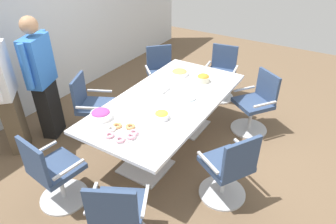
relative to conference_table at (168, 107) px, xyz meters
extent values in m
cube|color=brown|center=(0.00, 0.00, -0.63)|extent=(10.00, 10.00, 0.01)
cube|color=silver|center=(0.00, 2.40, 0.77)|extent=(8.00, 0.10, 2.80)
cube|color=white|center=(0.00, 0.00, 0.10)|extent=(2.40, 1.20, 0.04)
cube|color=silver|center=(-0.55, 0.00, -0.61)|extent=(0.56, 0.56, 0.02)
cylinder|color=silver|center=(-0.55, 0.00, -0.26)|extent=(0.09, 0.09, 0.69)
cube|color=silver|center=(0.55, 0.00, -0.61)|extent=(0.56, 0.56, 0.02)
cylinder|color=silver|center=(0.55, 0.00, -0.26)|extent=(0.09, 0.09, 0.69)
cylinder|color=silver|center=(1.09, 0.79, -0.61)|extent=(0.76, 0.76, 0.02)
cylinder|color=silver|center=(1.09, 0.79, -0.40)|extent=(0.05, 0.05, 0.41)
cube|color=#33476B|center=(1.09, 0.79, -0.17)|extent=(0.65, 0.65, 0.06)
cube|color=#33476B|center=(1.23, 0.94, 0.07)|extent=(0.35, 0.33, 0.42)
cube|color=silver|center=(1.27, 0.62, -0.05)|extent=(0.27, 0.29, 0.02)
cube|color=silver|center=(0.91, 0.96, -0.05)|extent=(0.27, 0.29, 0.02)
cylinder|color=silver|center=(-0.29, 1.03, -0.61)|extent=(0.72, 0.72, 0.02)
cylinder|color=silver|center=(-0.29, 1.03, -0.40)|extent=(0.05, 0.05, 0.41)
cube|color=#33476B|center=(-0.29, 1.03, -0.17)|extent=(0.62, 0.62, 0.06)
cube|color=#33476B|center=(-0.38, 1.22, 0.07)|extent=(0.41, 0.23, 0.42)
cube|color=silver|center=(-0.07, 1.14, -0.05)|extent=(0.19, 0.34, 0.02)
cube|color=silver|center=(-0.51, 0.93, -0.05)|extent=(0.19, 0.34, 0.02)
cylinder|color=silver|center=(-1.45, 0.50, -0.61)|extent=(0.60, 0.60, 0.02)
cylinder|color=silver|center=(-1.45, 0.50, -0.40)|extent=(0.05, 0.05, 0.41)
cube|color=#33476B|center=(-1.45, 0.50, -0.17)|extent=(0.51, 0.51, 0.06)
cube|color=#33476B|center=(-1.66, 0.53, 0.07)|extent=(0.09, 0.44, 0.42)
cube|color=silver|center=(-1.42, 0.74, -0.05)|extent=(0.37, 0.07, 0.02)
cube|color=silver|center=(-1.48, 0.26, -0.05)|extent=(0.37, 0.07, 0.02)
cube|color=#33476B|center=(-1.52, -0.41, -0.17)|extent=(0.62, 0.62, 0.06)
cube|color=#33476B|center=(-1.71, -0.51, 0.07)|extent=(0.24, 0.41, 0.42)
cube|color=silver|center=(-1.63, -0.19, -0.05)|extent=(0.34, 0.20, 0.02)
cube|color=silver|center=(-1.41, -0.63, -0.05)|extent=(0.34, 0.20, 0.02)
cylinder|color=silver|center=(-0.44, -1.01, -0.61)|extent=(0.74, 0.74, 0.02)
cylinder|color=silver|center=(-0.44, -1.01, -0.40)|extent=(0.05, 0.05, 0.41)
cube|color=#33476B|center=(-0.44, -1.01, -0.17)|extent=(0.63, 0.63, 0.06)
cube|color=#33476B|center=(-0.55, -1.19, 0.07)|extent=(0.39, 0.26, 0.42)
cube|color=silver|center=(-0.65, -0.88, -0.05)|extent=(0.22, 0.33, 0.02)
cube|color=silver|center=(-0.24, -1.14, -0.05)|extent=(0.22, 0.33, 0.02)
cylinder|color=silver|center=(0.96, -0.85, -0.61)|extent=(0.75, 0.75, 0.02)
cylinder|color=silver|center=(0.96, -0.85, -0.40)|extent=(0.05, 0.05, 0.41)
cube|color=#33476B|center=(0.96, -0.85, -0.17)|extent=(0.64, 0.64, 0.06)
cube|color=#33476B|center=(1.13, -0.98, 0.07)|extent=(0.29, 0.38, 0.42)
cube|color=silver|center=(0.82, -1.05, -0.05)|extent=(0.32, 0.24, 0.02)
cube|color=silver|center=(1.11, -0.65, -0.05)|extent=(0.32, 0.24, 0.02)
cylinder|color=silver|center=(1.65, -0.05, -0.61)|extent=(0.62, 0.62, 0.02)
cylinder|color=silver|center=(1.65, -0.05, -0.40)|extent=(0.05, 0.05, 0.41)
cube|color=#33476B|center=(1.65, -0.05, -0.17)|extent=(0.53, 0.53, 0.06)
cube|color=#33476B|center=(1.86, -0.02, 0.07)|extent=(0.11, 0.44, 0.42)
cube|color=silver|center=(1.69, -0.29, -0.05)|extent=(0.37, 0.09, 0.02)
cube|color=silver|center=(1.61, 0.19, -0.05)|extent=(0.37, 0.09, 0.02)
cube|color=brown|center=(-1.12, 1.71, -0.21)|extent=(0.37, 0.37, 0.83)
cylinder|color=white|center=(-0.93, 1.90, 0.57)|extent=(0.11, 0.11, 0.59)
cube|color=black|center=(-0.64, 1.60, -0.21)|extent=(0.37, 0.31, 0.83)
cube|color=blue|center=(-0.64, 1.60, 0.53)|extent=(0.49, 0.38, 0.65)
sphere|color=tan|center=(-0.64, 1.60, 1.00)|extent=(0.22, 0.22, 0.22)
cylinder|color=blue|center=(-0.40, 1.70, 0.56)|extent=(0.11, 0.11, 0.59)
cylinder|color=blue|center=(-0.88, 1.49, 0.56)|extent=(0.11, 0.11, 0.59)
cylinder|color=white|center=(-0.43, -0.18, 0.16)|extent=(0.17, 0.17, 0.07)
ellipsoid|color=yellow|center=(-0.43, -0.18, 0.19)|extent=(0.15, 0.15, 0.06)
cylinder|color=white|center=(-0.79, 0.42, 0.17)|extent=(0.24, 0.24, 0.08)
ellipsoid|color=#9E3D8E|center=(-0.79, 0.42, 0.21)|extent=(0.21, 0.21, 0.07)
cylinder|color=white|center=(0.70, 0.23, 0.15)|extent=(0.25, 0.25, 0.06)
ellipsoid|color=tan|center=(0.70, 0.23, 0.18)|extent=(0.22, 0.22, 0.05)
cylinder|color=beige|center=(0.69, -0.17, 0.16)|extent=(0.19, 0.19, 0.08)
ellipsoid|color=orange|center=(0.69, -0.17, 0.20)|extent=(0.16, 0.16, 0.07)
cylinder|color=white|center=(-0.91, 0.03, 0.13)|extent=(0.36, 0.36, 0.01)
torus|color=tan|center=(-0.78, 0.01, 0.15)|extent=(0.11, 0.11, 0.03)
torus|color=tan|center=(-0.84, 0.14, 0.15)|extent=(0.11, 0.11, 0.03)
torus|color=white|center=(-0.92, 0.16, 0.15)|extent=(0.11, 0.11, 0.03)
torus|color=pink|center=(-1.02, 0.10, 0.15)|extent=(0.11, 0.11, 0.03)
torus|color=pink|center=(-1.02, -0.05, 0.15)|extent=(0.11, 0.11, 0.03)
torus|color=pink|center=(-0.91, -0.11, 0.15)|extent=(0.11, 0.11, 0.03)
torus|color=pink|center=(-0.85, -0.09, 0.15)|extent=(0.11, 0.11, 0.03)
cylinder|color=white|center=(0.14, -0.22, 0.13)|extent=(0.20, 0.20, 0.01)
cylinder|color=silver|center=(0.14, -0.22, 0.13)|extent=(0.20, 0.20, 0.01)
cylinder|color=white|center=(0.14, -0.22, 0.14)|extent=(0.20, 0.20, 0.01)
cylinder|color=silver|center=(0.14, -0.22, 0.15)|extent=(0.20, 0.20, 0.01)
cylinder|color=white|center=(0.14, -0.22, 0.15)|extent=(0.20, 0.20, 0.01)
cube|color=white|center=(0.16, 0.22, 0.16)|extent=(0.20, 0.20, 0.06)
camera|label=1|loc=(-2.85, -1.75, 2.04)|focal=31.96mm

